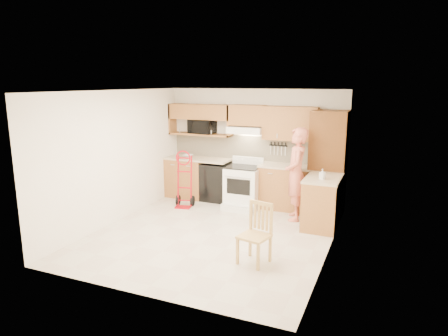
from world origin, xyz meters
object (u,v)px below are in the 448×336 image
Objects in this scene: range at (242,184)px; dining_chair at (254,234)px; person at (296,174)px; hand_truck at (184,182)px; microwave at (202,126)px.

range is 2.70m from dining_chair.
dining_chair is (-0.11, -2.17, -0.45)m from person.
hand_truck reaches higher than range.
microwave is 2.59m from person.
microwave is 1.40m from hand_truck.
person is 2.42m from hand_truck.
hand_truck is (-2.39, -0.14, -0.35)m from person.
hand_truck is at bearing -159.50° from range.
person is at bearing -13.78° from range.
range is at bearing 8.60° from hand_truck.
range is at bearing -14.96° from microwave.
dining_chair is at bearing -66.01° from range.
microwave is at bearing 76.67° from hand_truck.
dining_chair is at bearing -46.36° from microwave.
microwave is 0.52× the size of hand_truck.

